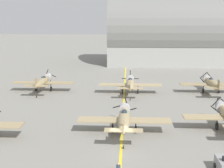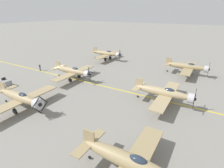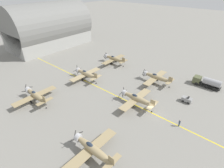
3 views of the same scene
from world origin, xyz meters
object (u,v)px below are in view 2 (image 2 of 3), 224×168
Objects in this scene: airplane_mid_center at (73,71)px; airplane_mid_left at (107,54)px; ground_crew_walking at (40,67)px; airplane_far_center at (164,93)px; airplane_far_left at (187,67)px; tow_tractor at (5,83)px; airplane_mid_right at (20,98)px; airplane_far_right at (130,162)px.

airplane_mid_left is (-18.46, -2.63, 0.00)m from airplane_mid_center.
airplane_mid_center is at bearing 88.23° from ground_crew_walking.
airplane_far_left is at bearing 169.41° from airplane_far_center.
tow_tractor is 1.43× the size of ground_crew_walking.
airplane_mid_left is 1.00× the size of airplane_far_center.
airplane_far_center is 6.58× the size of ground_crew_walking.
airplane_mid_left is at bearing -94.63° from airplane_far_left.
airplane_mid_left is at bearing -137.39° from airplane_far_center.
airplane_mid_center reaches higher than airplane_far_left.
airplane_mid_center is at bearing 136.08° from tow_tractor.
airplane_mid_left reaches higher than airplane_mid_right.
airplane_far_left is at bearing 115.83° from ground_crew_walking.
airplane_mid_left is 6.58× the size of ground_crew_walking.
ground_crew_walking is at bearing -63.86° from airplane_far_left.
airplane_mid_left is 30.15m from airplane_far_center.
airplane_mid_center is 18.65m from airplane_mid_left.
airplane_far_left is at bearing 158.57° from airplane_mid_right.
airplane_far_center is at bearing 136.30° from airplane_mid_right.
airplane_mid_center reaches higher than airplane_mid_left.
airplane_far_left reaches higher than tow_tractor.
airplane_mid_left is at bearing 153.45° from ground_crew_walking.
airplane_far_left is at bearing 117.43° from airplane_mid_center.
airplane_far_left is 36.79m from ground_crew_walking.
airplane_far_center is (0.87, 20.50, 0.00)m from airplane_mid_center.
airplane_mid_left is 24.15m from airplane_far_left.
airplane_far_right is (16.59, 21.63, 0.00)m from airplane_mid_center.
airplane_mid_right is (13.83, 1.78, 0.00)m from airplane_mid_center.
airplane_far_center is 22.77m from airplane_mid_right.
airplane_mid_left is 1.00× the size of airplane_far_left.
airplane_mid_center is 6.58× the size of ground_crew_walking.
airplane_far_right is 1.00× the size of airplane_far_center.
airplane_mid_center is 1.00× the size of airplane_far_center.
airplane_mid_right is 4.62× the size of tow_tractor.
airplane_far_center reaches higher than airplane_far_right.
airplane_mid_right is at bearing 70.95° from tow_tractor.
airplane_mid_right is at bearing -32.74° from airplane_far_left.
ground_crew_walking is at bearing -125.68° from airplane_far_right.
airplane_far_left is (-16.39, 21.43, 0.00)m from airplane_mid_center.
tow_tractor is at bearing -53.89° from airplane_mid_center.
airplane_far_right is 4.62× the size of tow_tractor.
airplane_mid_left is 32.59m from airplane_mid_right.
airplane_mid_center is 13.94m from airplane_mid_right.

